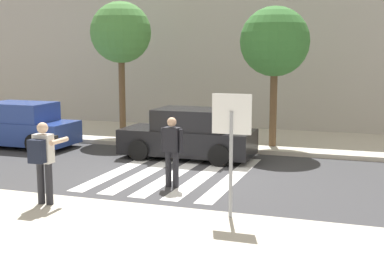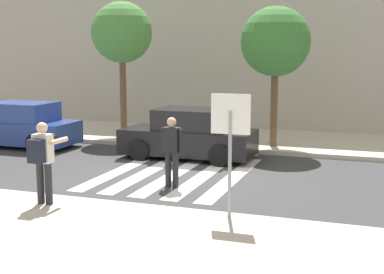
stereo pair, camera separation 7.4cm
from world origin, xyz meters
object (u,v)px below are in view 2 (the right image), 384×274
Objects in this scene: photographer_with_backpack at (42,156)px; street_tree_center at (276,42)px; pedestrian_crossing at (172,148)px; street_tree_west at (122,33)px; stop_sign at (230,128)px; parked_car_blue at (20,126)px; parked_car_black at (189,135)px.

photographer_with_backpack is 0.37× the size of street_tree_center.
pedestrian_crossing is 0.35× the size of street_tree_west.
street_tree_west is at bearing 174.15° from street_tree_center.
stop_sign is 0.58× the size of parked_car_blue.
pedestrian_crossing is (1.80, 2.72, -0.19)m from photographer_with_backpack.
street_tree_center reaches higher than parked_car_blue.
pedestrian_crossing is 0.37× the size of street_tree_center.
parked_car_blue is at bearing 147.70° from stop_sign.
stop_sign is 8.25m from street_tree_center.
street_tree_center is (-0.68, 8.04, 1.72)m from stop_sign.
street_tree_west reaches higher than parked_car_black.
stop_sign is at bearing -47.58° from pedestrian_crossing.
stop_sign is at bearing 6.25° from photographer_with_backpack.
street_tree_center is (5.88, -0.60, -0.37)m from street_tree_west.
parked_car_blue is at bearing -180.00° from parked_car_black.
parked_car_black is 0.89× the size of street_tree_center.
stop_sign is 10.89m from parked_car_blue.
parked_car_black is at bearing -134.22° from street_tree_center.
parked_car_black is at bearing -37.77° from street_tree_west.
photographer_with_backpack is 0.42× the size of parked_car_black.
stop_sign is 1.38× the size of photographer_with_backpack.
street_tree_center is at bearing 94.86° from stop_sign.
pedestrian_crossing is 0.42× the size of parked_car_blue.
pedestrian_crossing is at bearing 132.42° from stop_sign.
stop_sign is 0.58× the size of parked_car_black.
photographer_with_backpack is 0.35× the size of street_tree_west.
stop_sign is 3.23m from pedestrian_crossing.
street_tree_center reaches higher than parked_car_black.
photographer_with_backpack is 0.42× the size of parked_car_blue.
street_tree_west is 5.93m from street_tree_center.
street_tree_center reaches higher than stop_sign.
pedestrian_crossing is 8.32m from street_tree_west.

